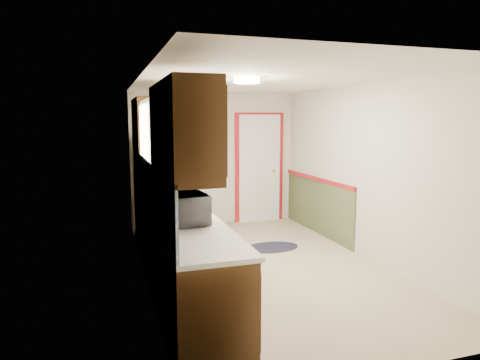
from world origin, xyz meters
TOP-DOWN VIEW (x-y plane):
  - room_shell at (0.00, 0.00)m, footprint 3.20×5.20m
  - kitchen_run at (-1.24, -0.29)m, footprint 0.63×4.00m
  - back_wall_trim at (0.99, 2.21)m, footprint 1.12×2.30m
  - ceiling_fixture at (-0.30, -0.20)m, footprint 0.30×0.30m
  - microwave at (-1.20, -1.10)m, footprint 0.34×0.53m
  - refrigerator at (-1.02, 2.00)m, footprint 0.70×0.71m
  - rug at (0.42, 0.76)m, footprint 0.86×0.57m
  - cooktop at (-1.19, 1.31)m, footprint 0.46×0.55m

SIDE VIEW (x-z plane):
  - rug at x=0.42m, z-range 0.00..0.01m
  - kitchen_run at x=-1.24m, z-range -0.29..1.91m
  - refrigerator at x=-1.02m, z-range 0.00..1.68m
  - back_wall_trim at x=0.99m, z-range -0.15..1.93m
  - cooktop at x=-1.19m, z-range 0.94..0.96m
  - microwave at x=-1.20m, z-range 0.94..1.28m
  - room_shell at x=0.00m, z-range -0.06..2.46m
  - ceiling_fixture at x=-0.30m, z-range 2.33..2.39m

